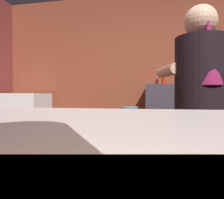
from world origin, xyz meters
TOP-DOWN VIEW (x-y plane):
  - wall_back at (0.00, 2.20)m, footprint 5.20×0.10m
  - prep_counter at (0.35, 0.75)m, footprint 2.10×0.60m
  - back_shelf at (0.34, 1.92)m, footprint 1.00×0.36m
  - mini_fridge at (-2.03, 1.75)m, footprint 0.63×0.58m
  - bartender at (0.28, 0.30)m, footprint 0.49×0.55m
  - mixing_bowl at (-0.26, 0.72)m, footprint 0.16×0.16m
  - bottle_olive_oil at (0.09, 1.99)m, footprint 0.06×0.06m
  - bottle_vinegar at (0.58, 1.92)m, footprint 0.07×0.07m

SIDE VIEW (x-z plane):
  - prep_counter at x=0.35m, z-range 0.00..0.92m
  - mini_fridge at x=-2.03m, z-range 0.00..1.11m
  - back_shelf at x=0.34m, z-range 0.00..1.24m
  - mixing_bowl at x=-0.26m, z-range 0.92..0.97m
  - bartender at x=0.28m, z-range 0.13..1.82m
  - bottle_vinegar at x=0.58m, z-range 1.21..1.44m
  - bottle_olive_oil at x=0.09m, z-range 1.21..1.47m
  - wall_back at x=0.00m, z-range 0.00..2.70m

